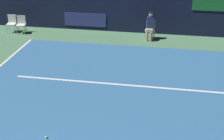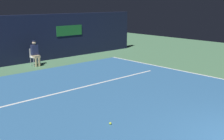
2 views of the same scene
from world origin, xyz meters
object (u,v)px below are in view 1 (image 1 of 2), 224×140
Objects in this scene: courtside_chair_far at (21,23)px; tennis_ball at (46,137)px; line_judge_on_chair at (150,26)px; courtside_chair_near at (12,22)px.

tennis_ball is (4.28, -8.07, -0.46)m from courtside_chair_far.
line_judge_on_chair is at bearing 1.17° from courtside_chair_far.
courtside_chair_near is 1.00× the size of courtside_chair_far.
tennis_ball is (-2.19, -8.20, -0.64)m from line_judge_on_chair.
line_judge_on_chair is 1.50× the size of courtside_chair_far.
courtside_chair_far is at bearing 117.96° from tennis_ball.
line_judge_on_chair is 6.47m from courtside_chair_far.
tennis_ball is at bearing -62.04° from courtside_chair_far.
courtside_chair_near is at bearing 172.67° from courtside_chair_far.
courtside_chair_near is at bearing 120.67° from tennis_ball.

